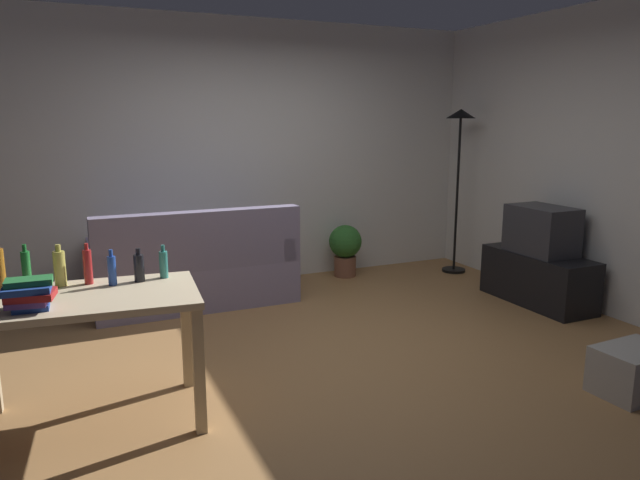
% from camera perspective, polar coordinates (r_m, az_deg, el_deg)
% --- Properties ---
extents(ground_plane, '(5.20, 4.40, 0.02)m').
position_cam_1_polar(ground_plane, '(4.50, 1.47, -10.83)').
color(ground_plane, '#9E7042').
extents(wall_rear, '(5.20, 0.10, 2.70)m').
position_cam_1_polar(wall_rear, '(6.22, -7.34, 8.27)').
color(wall_rear, silver).
rests_on(wall_rear, ground_plane).
extents(wall_right, '(0.10, 4.40, 2.70)m').
position_cam_1_polar(wall_right, '(5.79, 25.63, 6.97)').
color(wall_right, silver).
rests_on(wall_right, ground_plane).
extents(couch, '(1.83, 0.84, 0.92)m').
position_cam_1_polar(couch, '(5.63, -11.96, -3.03)').
color(couch, gray).
rests_on(couch, ground_plane).
extents(tv_stand, '(0.44, 1.10, 0.48)m').
position_cam_1_polar(tv_stand, '(5.91, 20.32, -3.49)').
color(tv_stand, black).
rests_on(tv_stand, ground_plane).
extents(tv, '(0.41, 0.60, 0.44)m').
position_cam_1_polar(tv, '(5.81, 20.67, 0.90)').
color(tv, '#2D2D33').
rests_on(tv, tv_stand).
extents(torchiere_lamp, '(0.32, 0.32, 1.81)m').
position_cam_1_polar(torchiere_lamp, '(6.69, 13.33, 8.83)').
color(torchiere_lamp, black).
rests_on(torchiere_lamp, ground_plane).
extents(desk, '(1.26, 0.81, 0.76)m').
position_cam_1_polar(desk, '(3.53, -21.58, -6.68)').
color(desk, '#C6B28E').
rests_on(desk, ground_plane).
extents(potted_plant, '(0.36, 0.36, 0.57)m').
position_cam_1_polar(potted_plant, '(6.47, 2.46, -0.66)').
color(potted_plant, brown).
rests_on(potted_plant, ground_plane).
extents(storage_box, '(0.50, 0.36, 0.30)m').
position_cam_1_polar(storage_box, '(4.30, 28.05, -11.10)').
color(storage_box, '#A8A399').
rests_on(storage_box, ground_plane).
extents(bottle_green, '(0.05, 0.05, 0.28)m').
position_cam_1_polar(bottle_green, '(3.64, -26.50, -2.76)').
color(bottle_green, '#1E722D').
rests_on(bottle_green, desk).
extents(bottle_squat, '(0.07, 0.07, 0.25)m').
position_cam_1_polar(bottle_squat, '(3.71, -23.87, -2.49)').
color(bottle_squat, '#BCB24C').
rests_on(bottle_squat, desk).
extents(bottle_red, '(0.05, 0.05, 0.24)m').
position_cam_1_polar(bottle_red, '(3.70, -21.54, -2.37)').
color(bottle_red, '#AD2323').
rests_on(bottle_red, desk).
extents(bottle_blue, '(0.05, 0.05, 0.21)m').
position_cam_1_polar(bottle_blue, '(3.63, -19.48, -2.75)').
color(bottle_blue, '#2347A3').
rests_on(bottle_blue, desk).
extents(bottle_dark, '(0.06, 0.06, 0.20)m').
position_cam_1_polar(bottle_dark, '(3.66, -17.10, -2.55)').
color(bottle_dark, black).
rests_on(bottle_dark, desk).
extents(bottle_tall, '(0.05, 0.05, 0.20)m').
position_cam_1_polar(bottle_tall, '(3.70, -14.89, -2.24)').
color(bottle_tall, teal).
rests_on(bottle_tall, desk).
extents(book_stack, '(0.26, 0.21, 0.16)m').
position_cam_1_polar(book_stack, '(3.33, -26.32, -4.73)').
color(book_stack, navy).
rests_on(book_stack, desk).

